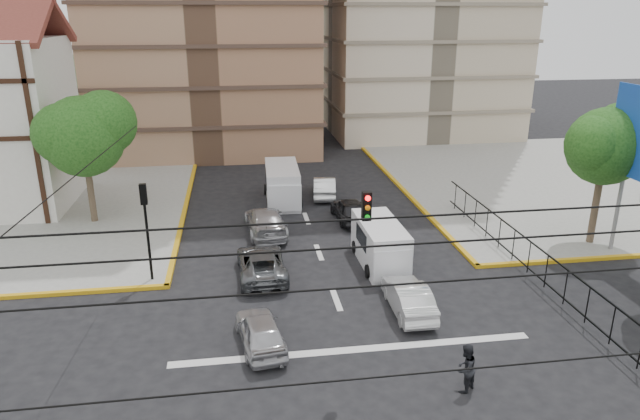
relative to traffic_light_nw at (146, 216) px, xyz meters
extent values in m
plane|color=black|center=(7.80, -7.80, -3.11)|extent=(160.00, 160.00, 0.00)
cube|color=gray|center=(27.80, 12.20, -3.04)|extent=(26.00, 26.00, 0.15)
cube|color=silver|center=(7.80, -6.60, -3.11)|extent=(13.00, 0.40, 0.01)
cylinder|color=slate|center=(22.30, 0.20, -0.96)|extent=(0.20, 0.20, 4.00)
cylinder|color=#473828|center=(21.80, 1.20, -0.87)|extent=(0.36, 0.36, 4.48)
sphere|color=#184313|center=(21.80, 1.20, 2.05)|extent=(3.80, 3.80, 3.80)
sphere|color=#184313|center=(22.75, 1.50, 2.62)|extent=(3.04, 3.04, 3.04)
sphere|color=#184313|center=(21.04, 0.90, 2.24)|extent=(2.85, 2.85, 2.85)
cylinder|color=#473828|center=(-4.20, 8.20, -1.01)|extent=(0.36, 0.36, 4.20)
sphere|color=#184313|center=(-4.20, 8.20, 1.89)|extent=(4.40, 4.40, 4.40)
sphere|color=#184313|center=(-3.10, 8.50, 2.55)|extent=(3.52, 3.52, 3.52)
sphere|color=#184313|center=(-5.08, 7.90, 2.11)|extent=(3.30, 3.30, 3.30)
cylinder|color=black|center=(0.00, 0.00, -1.21)|extent=(0.12, 0.12, 3.50)
cube|color=black|center=(0.00, 0.00, 0.99)|extent=(0.28, 0.22, 0.90)
sphere|color=#FF0C0C|center=(0.00, 0.00, 1.29)|extent=(0.17, 0.17, 0.17)
cube|color=black|center=(7.80, -7.80, 2.69)|extent=(0.28, 0.22, 0.90)
cylinder|color=black|center=(7.80, -16.80, 3.14)|extent=(18.00, 0.03, 0.03)
cube|color=silver|center=(10.46, 0.47, -2.08)|extent=(1.87, 4.51, 2.06)
cube|color=silver|center=(10.46, -1.33, -2.22)|extent=(1.72, 1.10, 1.43)
cube|color=black|center=(10.46, -1.64, -1.72)|extent=(1.66, 0.13, 0.81)
cylinder|color=black|center=(9.61, -0.97, -2.80)|extent=(0.25, 0.63, 0.63)
cylinder|color=black|center=(11.31, -0.97, -2.80)|extent=(0.25, 0.63, 0.63)
cylinder|color=black|center=(9.61, 1.90, -2.80)|extent=(0.25, 0.63, 0.63)
cylinder|color=black|center=(11.31, 1.90, -2.80)|extent=(0.25, 0.63, 0.63)
cube|color=silver|center=(6.70, 10.60, -1.97)|extent=(2.17, 5.05, 2.29)
cube|color=silver|center=(6.70, 8.60, -2.12)|extent=(1.93, 1.26, 1.59)
cube|color=black|center=(6.70, 8.25, -1.57)|extent=(1.85, 0.16, 0.90)
cylinder|color=black|center=(5.75, 9.00, -2.76)|extent=(0.25, 0.70, 0.70)
cylinder|color=black|center=(7.65, 9.00, -2.76)|extent=(0.25, 0.70, 0.70)
cylinder|color=black|center=(5.75, 12.19, -2.76)|extent=(0.25, 0.70, 0.70)
cylinder|color=black|center=(7.65, 12.19, -2.76)|extent=(0.25, 0.70, 0.70)
imported|color=#B1B1B6|center=(4.52, -5.85, -2.50)|extent=(1.95, 3.78, 1.23)
imported|color=white|center=(10.47, -4.20, -2.48)|extent=(1.37, 3.86, 1.27)
imported|color=#575A5E|center=(4.85, -0.03, -2.49)|extent=(2.23, 4.58, 1.25)
imported|color=#A6A7AB|center=(5.32, 5.17, -2.40)|extent=(2.34, 5.01, 1.41)
imported|color=black|center=(10.21, 6.50, -2.43)|extent=(1.82, 4.06, 1.36)
imported|color=white|center=(9.48, 11.22, -2.46)|extent=(1.93, 4.13, 1.31)
imported|color=black|center=(10.75, -9.35, -2.30)|extent=(1.00, 0.97, 1.62)
camera|label=1|loc=(4.02, -23.73, 8.23)|focal=32.00mm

